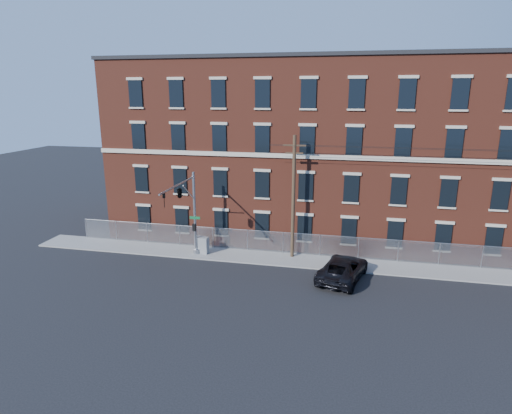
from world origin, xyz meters
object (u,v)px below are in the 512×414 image
object	(u,v)px
traffic_signal_mast	(183,200)
utility_cabinet	(202,245)
pickup_truck	(343,268)
utility_pole_near	(293,195)

from	to	relation	value
traffic_signal_mast	utility_cabinet	bearing A→B (deg)	80.40
pickup_truck	utility_cabinet	size ratio (longest dim) A/B	4.18
utility_cabinet	traffic_signal_mast	bearing A→B (deg)	-91.93
traffic_signal_mast	utility_cabinet	size ratio (longest dim) A/B	4.97
traffic_signal_mast	pickup_truck	distance (m)	13.02
pickup_truck	utility_cabinet	distance (m)	12.03
utility_pole_near	pickup_truck	size ratio (longest dim) A/B	1.70
traffic_signal_mast	utility_cabinet	world-z (taller)	traffic_signal_mast
utility_pole_near	traffic_signal_mast	bearing A→B (deg)	-156.86
utility_pole_near	utility_cabinet	distance (m)	8.85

